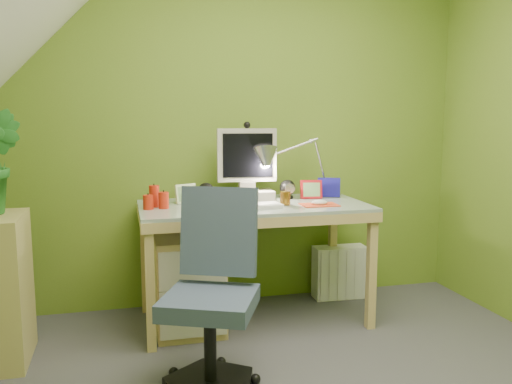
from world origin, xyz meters
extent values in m
cube|color=olive|center=(0.00, 1.60, 1.20)|extent=(3.20, 0.01, 2.40)
cube|color=silver|center=(-0.05, 1.05, 0.76)|extent=(0.44, 0.18, 0.02)
cube|color=#D84421|center=(0.41, 1.05, 0.75)|extent=(0.22, 0.16, 0.01)
ellipsoid|color=white|center=(0.41, 1.05, 0.76)|extent=(0.10, 0.07, 0.03)
cylinder|color=#8E5B14|center=(0.21, 1.11, 0.79)|extent=(0.07, 0.07, 0.08)
cube|color=#AE1219|center=(0.45, 1.31, 0.81)|extent=(0.14, 0.05, 0.12)
cube|color=#17148D|center=(0.59, 1.35, 0.81)|extent=(0.15, 0.08, 0.13)
cube|color=#BED894|center=(-0.37, 1.33, 0.81)|extent=(0.14, 0.07, 0.12)
cube|color=white|center=(0.73, 1.46, 0.18)|extent=(0.37, 0.16, 0.37)
camera|label=1|loc=(-0.76, -2.01, 1.30)|focal=38.00mm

